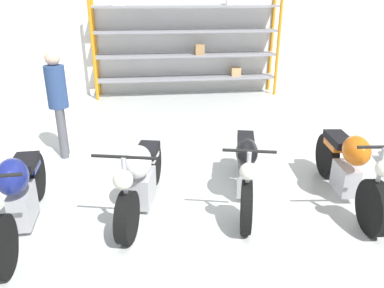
% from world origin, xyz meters
% --- Properties ---
extents(ground_plane, '(30.00, 30.00, 0.00)m').
position_xyz_m(ground_plane, '(0.00, 0.00, 0.00)').
color(ground_plane, silver).
extents(back_wall, '(30.00, 0.08, 3.60)m').
position_xyz_m(back_wall, '(0.00, 6.11, 1.80)').
color(back_wall, white).
rests_on(back_wall, ground_plane).
extents(shelving_rack, '(4.84, 0.63, 2.68)m').
position_xyz_m(shelving_rack, '(0.52, 5.74, 1.39)').
color(shelving_rack, orange).
rests_on(shelving_rack, ground_plane).
extents(motorcycle_blue, '(0.58, 2.15, 1.06)m').
position_xyz_m(motorcycle_blue, '(-2.07, -0.31, 0.47)').
color(motorcycle_blue, black).
rests_on(motorcycle_blue, ground_plane).
extents(motorcycle_white, '(0.78, 1.94, 1.02)m').
position_xyz_m(motorcycle_white, '(-0.70, -0.01, 0.45)').
color(motorcycle_white, black).
rests_on(motorcycle_white, ground_plane).
extents(motorcycle_black, '(0.75, 2.10, 1.01)m').
position_xyz_m(motorcycle_black, '(0.67, 0.08, 0.46)').
color(motorcycle_black, black).
rests_on(motorcycle_black, ground_plane).
extents(motorcycle_orange, '(0.56, 2.14, 1.07)m').
position_xyz_m(motorcycle_orange, '(2.00, -0.11, 0.48)').
color(motorcycle_orange, black).
rests_on(motorcycle_orange, ground_plane).
extents(person_browsing, '(0.35, 0.35, 1.77)m').
position_xyz_m(person_browsing, '(-2.02, 1.86, 1.05)').
color(person_browsing, '#595960').
rests_on(person_browsing, ground_plane).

